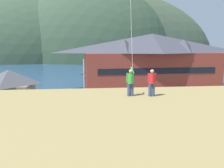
# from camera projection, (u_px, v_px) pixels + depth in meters

# --- Properties ---
(ground_plane) EXTENTS (600.00, 600.00, 0.00)m
(ground_plane) POSITION_uv_depth(u_px,v_px,m) (120.00, 125.00, 25.45)
(ground_plane) COLOR #66604C
(parking_lot_pad) EXTENTS (40.00, 20.00, 0.10)m
(parking_lot_pad) POSITION_uv_depth(u_px,v_px,m) (115.00, 111.00, 30.34)
(parking_lot_pad) COLOR gray
(parking_lot_pad) RESTS_ON ground
(bay_water) EXTENTS (360.00, 84.00, 0.03)m
(bay_water) POSITION_uv_depth(u_px,v_px,m) (98.00, 68.00, 84.26)
(bay_water) COLOR navy
(bay_water) RESTS_ON ground
(far_hill_west_ridge) EXTENTS (92.04, 67.39, 71.01)m
(far_hill_west_ridge) POSITION_uv_depth(u_px,v_px,m) (22.00, 60.00, 131.52)
(far_hill_west_ridge) COLOR #334733
(far_hill_west_ridge) RESTS_ON ground
(far_hill_east_peak) EXTENTS (92.44, 67.88, 84.99)m
(far_hill_east_peak) POSITION_uv_depth(u_px,v_px,m) (94.00, 60.00, 133.72)
(far_hill_east_peak) COLOR #334733
(far_hill_east_peak) RESTS_ON ground
(far_hill_center_saddle) EXTENTS (136.04, 46.02, 80.29)m
(far_hill_center_saddle) POSITION_uv_depth(u_px,v_px,m) (101.00, 59.00, 135.86)
(far_hill_center_saddle) COLOR #3D4C38
(far_hill_center_saddle) RESTS_ON ground
(harbor_lodge) EXTENTS (28.79, 10.72, 10.92)m
(harbor_lodge) POSITION_uv_depth(u_px,v_px,m) (152.00, 60.00, 45.93)
(harbor_lodge) COLOR brown
(harbor_lodge) RESTS_ON ground
(storage_shed_near_lot) EXTENTS (5.97, 5.90, 5.69)m
(storage_shed_near_lot) POSITION_uv_depth(u_px,v_px,m) (10.00, 91.00, 29.25)
(storage_shed_near_lot) COLOR #756B5B
(storage_shed_near_lot) RESTS_ON ground
(storage_shed_waterside) EXTENTS (6.93, 5.39, 4.35)m
(storage_shed_waterside) POSITION_uv_depth(u_px,v_px,m) (103.00, 79.00, 44.37)
(storage_shed_waterside) COLOR beige
(storage_shed_waterside) RESTS_ON ground
(wharf_dock) EXTENTS (3.20, 15.19, 0.70)m
(wharf_dock) POSITION_uv_depth(u_px,v_px,m) (104.00, 78.00, 58.53)
(wharf_dock) COLOR #70604C
(wharf_dock) RESTS_ON ground
(moored_boat_wharfside) EXTENTS (2.79, 7.64, 2.16)m
(moored_boat_wharfside) POSITION_uv_depth(u_px,v_px,m) (90.00, 75.00, 61.06)
(moored_boat_wharfside) COLOR #23564C
(moored_boat_wharfside) RESTS_ON ground
(moored_boat_outer_mooring) EXTENTS (3.23, 8.31, 2.16)m
(moored_boat_outer_mooring) POSITION_uv_depth(u_px,v_px,m) (118.00, 76.00, 59.07)
(moored_boat_outer_mooring) COLOR #A8A399
(moored_boat_outer_mooring) RESTS_ON ground
(parked_car_front_row_end) EXTENTS (4.28, 2.22, 1.82)m
(parked_car_front_row_end) POSITION_uv_depth(u_px,v_px,m) (183.00, 110.00, 27.40)
(parked_car_front_row_end) COLOR black
(parked_car_front_row_end) RESTS_ON parking_lot_pad
(parked_car_front_row_silver) EXTENTS (4.29, 2.24, 1.82)m
(parked_car_front_row_silver) POSITION_uv_depth(u_px,v_px,m) (39.00, 117.00, 24.90)
(parked_car_front_row_silver) COLOR #B28923
(parked_car_front_row_silver) RESTS_ON parking_lot_pad
(parked_car_mid_row_far) EXTENTS (4.24, 2.13, 1.82)m
(parked_car_mid_row_far) POSITION_uv_depth(u_px,v_px,m) (106.00, 101.00, 31.49)
(parked_car_mid_row_far) COLOR #9EA3A8
(parked_car_mid_row_far) RESTS_ON parking_lot_pad
(parked_car_mid_row_near) EXTENTS (4.24, 2.14, 1.82)m
(parked_car_mid_row_near) POSITION_uv_depth(u_px,v_px,m) (155.00, 99.00, 32.93)
(parked_car_mid_row_near) COLOR slate
(parked_car_mid_row_near) RESTS_ON parking_lot_pad
(parking_light_pole) EXTENTS (0.24, 0.78, 6.58)m
(parking_light_pole) POSITION_uv_depth(u_px,v_px,m) (84.00, 77.00, 34.72)
(parking_light_pole) COLOR #ADADB2
(parking_light_pole) RESTS_ON parking_lot_pad
(person_kite_flyer) EXTENTS (0.52, 0.69, 1.86)m
(person_kite_flyer) POSITION_uv_depth(u_px,v_px,m) (130.00, 82.00, 14.67)
(person_kite_flyer) COLOR #384770
(person_kite_flyer) RESTS_ON grassy_hill_foreground
(person_companion) EXTENTS (0.55, 0.40, 1.74)m
(person_companion) POSITION_uv_depth(u_px,v_px,m) (152.00, 82.00, 14.61)
(person_companion) COLOR #384770
(person_companion) RESTS_ON grassy_hill_foreground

